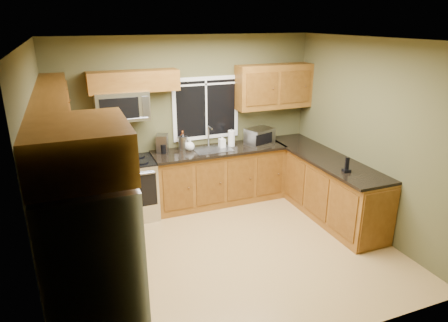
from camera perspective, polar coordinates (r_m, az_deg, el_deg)
floor at (r=5.46m, az=0.88°, el=-12.68°), size 4.20×4.20×0.00m
ceiling at (r=4.62m, az=1.06°, el=16.91°), size 4.20×4.20×0.00m
back_wall at (r=6.51m, az=-5.12°, el=5.61°), size 4.20×0.00×4.20m
front_wall at (r=3.42m, az=12.67°, el=-8.26°), size 4.20×0.00×4.20m
left_wall at (r=4.56m, az=-24.28°, el=-2.34°), size 0.00×3.60×3.60m
right_wall at (r=5.97m, az=19.98°, el=3.18°), size 0.00×3.60×3.60m
window at (r=6.54m, az=-2.59°, el=7.54°), size 1.12×0.03×1.02m
base_cabinets_left at (r=5.35m, az=-19.56°, el=-9.13°), size 0.60×2.65×0.90m
countertop_left at (r=5.14m, az=-19.88°, el=-4.49°), size 0.65×2.65×0.04m
base_cabinets_back at (r=6.64m, az=-0.71°, el=-2.20°), size 2.17×0.60×0.90m
countertop_back at (r=6.46m, az=-0.64°, el=1.60°), size 2.17×0.65×0.04m
base_cabinets_peninsula at (r=6.48m, az=13.94°, el=-3.39°), size 0.60×2.52×0.90m
countertop_peninsula at (r=6.30m, az=14.06°, el=0.53°), size 0.65×2.50×0.04m
upper_cabinets_left at (r=4.86m, az=-23.03°, el=5.47°), size 0.33×2.65×0.72m
upper_cabinets_back_left at (r=6.03m, az=-12.77°, el=11.07°), size 1.30×0.33×0.30m
upper_cabinets_back_right at (r=6.80m, az=7.14°, el=10.53°), size 1.30×0.33×0.72m
upper_cabinet_over_fridge at (r=3.10m, az=-20.05°, el=1.70°), size 0.72×0.90×0.38m
refrigerator at (r=3.59m, az=-17.87°, el=-15.72°), size 0.74×0.90×1.80m
range at (r=6.28m, az=-13.23°, el=-3.90°), size 0.76×0.69×0.94m
microwave at (r=6.03m, az=-14.37°, el=7.65°), size 0.76×0.41×0.42m
sink at (r=6.43m, az=-1.66°, el=1.80°), size 0.60×0.42×0.36m
toaster_oven at (r=6.68m, az=5.11°, el=3.52°), size 0.52×0.46×0.27m
coffee_maker at (r=6.32m, az=-8.78°, el=2.40°), size 0.23×0.27×0.28m
kettle at (r=6.41m, az=-5.86°, el=2.69°), size 0.17×0.17×0.27m
paper_towel_roll at (r=6.56m, az=1.06°, el=3.26°), size 0.12×0.12×0.29m
soap_bottle_a at (r=6.45m, az=-5.90°, el=3.02°), size 0.14×0.14×0.29m
soap_bottle_b at (r=6.49m, az=-0.28°, el=2.86°), size 0.10×0.10×0.21m
soap_bottle_c at (r=6.38m, az=-4.90°, el=2.36°), size 0.19×0.19×0.19m
cordless_phone at (r=5.70m, az=17.12°, el=-0.90°), size 0.11×0.11×0.21m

